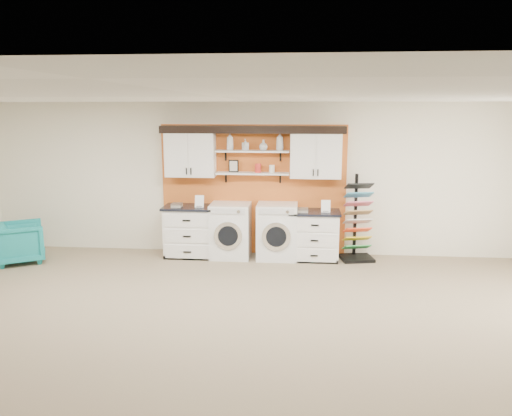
# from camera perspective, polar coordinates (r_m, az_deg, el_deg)

# --- Properties ---
(floor) EXTENTS (10.00, 10.00, 0.00)m
(floor) POSITION_cam_1_polar(r_m,az_deg,el_deg) (5.85, -4.10, -16.02)
(floor) COLOR #816C57
(floor) RESTS_ON ground
(ceiling) EXTENTS (10.00, 10.00, 0.00)m
(ceiling) POSITION_cam_1_polar(r_m,az_deg,el_deg) (5.20, -4.55, 12.57)
(ceiling) COLOR white
(ceiling) RESTS_ON wall_back
(wall_back) EXTENTS (10.00, 0.00, 10.00)m
(wall_back) POSITION_cam_1_polar(r_m,az_deg,el_deg) (9.25, -0.29, 3.34)
(wall_back) COLOR #EDE5CC
(wall_back) RESTS_ON floor
(accent_panel) EXTENTS (3.40, 0.07, 2.40)m
(accent_panel) POSITION_cam_1_polar(r_m,az_deg,el_deg) (9.25, -0.31, 2.08)
(accent_panel) COLOR #C95F22
(accent_panel) RESTS_ON wall_back
(upper_cabinet_left) EXTENTS (0.90, 0.35, 0.84)m
(upper_cabinet_left) POSITION_cam_1_polar(r_m,az_deg,el_deg) (9.17, -7.50, 6.19)
(upper_cabinet_left) COLOR white
(upper_cabinet_left) RESTS_ON wall_back
(upper_cabinet_right) EXTENTS (0.90, 0.35, 0.84)m
(upper_cabinet_right) POSITION_cam_1_polar(r_m,az_deg,el_deg) (8.96, 6.84, 6.09)
(upper_cabinet_right) COLOR white
(upper_cabinet_right) RESTS_ON wall_back
(shelf_lower) EXTENTS (1.32, 0.28, 0.03)m
(shelf_lower) POSITION_cam_1_polar(r_m,az_deg,el_deg) (9.04, -0.41, 3.98)
(shelf_lower) COLOR white
(shelf_lower) RESTS_ON wall_back
(shelf_upper) EXTENTS (1.32, 0.28, 0.03)m
(shelf_upper) POSITION_cam_1_polar(r_m,az_deg,el_deg) (9.00, -0.41, 6.51)
(shelf_upper) COLOR white
(shelf_upper) RESTS_ON wall_back
(crown_molding) EXTENTS (3.30, 0.41, 0.13)m
(crown_molding) POSITION_cam_1_polar(r_m,az_deg,el_deg) (8.99, -0.41, 9.04)
(crown_molding) COLOR black
(crown_molding) RESTS_ON wall_back
(picture_frame) EXTENTS (0.18, 0.02, 0.22)m
(picture_frame) POSITION_cam_1_polar(r_m,az_deg,el_deg) (9.11, -2.58, 4.82)
(picture_frame) COLOR black
(picture_frame) RESTS_ON shelf_lower
(canister_red) EXTENTS (0.11, 0.11, 0.16)m
(canister_red) POSITION_cam_1_polar(r_m,az_deg,el_deg) (9.02, 0.22, 4.57)
(canister_red) COLOR red
(canister_red) RESTS_ON shelf_lower
(canister_cream) EXTENTS (0.10, 0.10, 0.14)m
(canister_cream) POSITION_cam_1_polar(r_m,az_deg,el_deg) (9.00, 1.81, 4.49)
(canister_cream) COLOR silver
(canister_cream) RESTS_ON shelf_lower
(base_cabinet_left) EXTENTS (0.96, 0.66, 0.94)m
(base_cabinet_left) POSITION_cam_1_polar(r_m,az_deg,el_deg) (9.26, -7.48, -2.63)
(base_cabinet_left) COLOR white
(base_cabinet_left) RESTS_ON floor
(base_cabinet_right) EXTENTS (0.91, 0.66, 0.89)m
(base_cabinet_right) POSITION_cam_1_polar(r_m,az_deg,el_deg) (9.05, 6.65, -3.09)
(base_cabinet_right) COLOR white
(base_cabinet_right) RESTS_ON floor
(washer) EXTENTS (0.71, 0.71, 1.00)m
(washer) POSITION_cam_1_polar(r_m,az_deg,el_deg) (9.12, -2.92, -2.57)
(washer) COLOR white
(washer) RESTS_ON floor
(dryer) EXTENTS (0.72, 0.71, 1.01)m
(dryer) POSITION_cam_1_polar(r_m,az_deg,el_deg) (9.04, 2.43, -2.66)
(dryer) COLOR white
(dryer) RESTS_ON floor
(sample_rack) EXTENTS (0.64, 0.57, 1.54)m
(sample_rack) POSITION_cam_1_polar(r_m,az_deg,el_deg) (9.12, 11.47, -2.75)
(sample_rack) COLOR black
(sample_rack) RESTS_ON floor
(armchair) EXTENTS (1.06, 1.06, 0.71)m
(armchair) POSITION_cam_1_polar(r_m,az_deg,el_deg) (9.78, -25.34, -3.57)
(armchair) COLOR teal
(armchair) RESTS_ON floor
(soap_bottle_a) EXTENTS (0.16, 0.16, 0.32)m
(soap_bottle_a) POSITION_cam_1_polar(r_m,az_deg,el_deg) (9.03, -2.99, 7.64)
(soap_bottle_a) COLOR silver
(soap_bottle_a) RESTS_ON shelf_upper
(soap_bottle_b) EXTENTS (0.13, 0.13, 0.21)m
(soap_bottle_b) POSITION_cam_1_polar(r_m,az_deg,el_deg) (9.00, -1.23, 7.26)
(soap_bottle_b) COLOR silver
(soap_bottle_b) RESTS_ON shelf_upper
(soap_bottle_c) EXTENTS (0.21, 0.21, 0.19)m
(soap_bottle_c) POSITION_cam_1_polar(r_m,az_deg,el_deg) (8.97, 0.85, 7.21)
(soap_bottle_c) COLOR silver
(soap_bottle_c) RESTS_ON shelf_upper
(soap_bottle_d) EXTENTS (0.18, 0.18, 0.34)m
(soap_bottle_d) POSITION_cam_1_polar(r_m,az_deg,el_deg) (8.95, 2.74, 7.66)
(soap_bottle_d) COLOR silver
(soap_bottle_d) RESTS_ON shelf_upper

